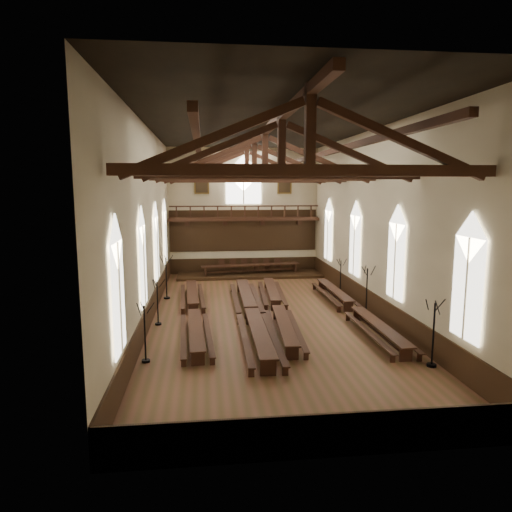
{
  "coord_description": "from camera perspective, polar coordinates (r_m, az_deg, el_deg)",
  "views": [
    {
      "loc": [
        -3.14,
        -23.55,
        6.9
      ],
      "look_at": [
        -0.3,
        1.5,
        3.09
      ],
      "focal_mm": 32.0,
      "sensor_mm": 36.0,
      "label": 1
    }
  ],
  "objects": [
    {
      "name": "minstrels_gallery",
      "position": [
        36.47,
        -1.52,
        3.88
      ],
      "size": [
        11.8,
        1.24,
        3.7
      ],
      "color": "#361911",
      "rests_on": "room_walls"
    },
    {
      "name": "ground",
      "position": [
        24.74,
        1.08,
        -7.61
      ],
      "size": [
        26.0,
        26.0,
        0.0
      ],
      "primitive_type": "plane",
      "color": "brown",
      "rests_on": "ground"
    },
    {
      "name": "high_table",
      "position": [
        35.65,
        -0.64,
        -1.24
      ],
      "size": [
        7.82,
        1.91,
        0.73
      ],
      "color": "#361911",
      "rests_on": "dais"
    },
    {
      "name": "refectory_row_b",
      "position": [
        23.73,
        -0.59,
        -6.91
      ],
      "size": [
        1.63,
        14.53,
        0.76
      ],
      "color": "#361911",
      "rests_on": "ground"
    },
    {
      "name": "side_windows",
      "position": [
        23.96,
        1.11,
        1.02
      ],
      "size": [
        11.85,
        19.8,
        4.5
      ],
      "color": "silver",
      "rests_on": "room_walls"
    },
    {
      "name": "room_walls",
      "position": [
        23.76,
        1.13,
        7.53
      ],
      "size": [
        26.0,
        26.0,
        26.0
      ],
      "color": "beige",
      "rests_on": "ground"
    },
    {
      "name": "candelabrum_left_mid",
      "position": [
        23.68,
        -12.17,
        -6.74
      ],
      "size": [
        0.63,
        0.73,
        2.36
      ],
      "color": "black",
      "rests_on": "ground"
    },
    {
      "name": "candelabrum_left_near",
      "position": [
        18.91,
        -13.67,
        -10.65
      ],
      "size": [
        0.7,
        0.75,
        2.46
      ],
      "color": "black",
      "rests_on": "ground"
    },
    {
      "name": "high_chairs",
      "position": [
        36.41,
        -0.76,
        -1.08
      ],
      "size": [
        4.99,
        0.5,
        1.08
      ],
      "color": "#361911",
      "rests_on": "dais"
    },
    {
      "name": "candelabrum_right_mid",
      "position": [
        25.6,
        13.63,
        -5.37
      ],
      "size": [
        0.83,
        0.77,
        2.73
      ],
      "color": "black",
      "rests_on": "ground"
    },
    {
      "name": "candelabrum_right_near",
      "position": [
        19.2,
        21.21,
        -10.48
      ],
      "size": [
        0.81,
        0.78,
        2.68
      ],
      "color": "black",
      "rests_on": "ground"
    },
    {
      "name": "candelabrum_left_far",
      "position": [
        28.97,
        -11.12,
        -3.65
      ],
      "size": [
        0.83,
        0.8,
        2.76
      ],
      "color": "black",
      "rests_on": "ground"
    },
    {
      "name": "end_window",
      "position": [
        36.58,
        -1.57,
        9.1
      ],
      "size": [
        2.8,
        0.12,
        3.8
      ],
      "color": "white",
      "rests_on": "room_walls"
    },
    {
      "name": "dais",
      "position": [
        35.78,
        -0.64,
        -2.37
      ],
      "size": [
        11.4,
        2.95,
        0.2
      ],
      "primitive_type": "cube",
      "color": "#311C0E",
      "rests_on": "ground"
    },
    {
      "name": "candelabrum_right_far",
      "position": [
        30.05,
        10.5,
        -3.42
      ],
      "size": [
        0.72,
        0.68,
        2.37
      ],
      "color": "black",
      "rests_on": "ground"
    },
    {
      "name": "portraits",
      "position": [
        36.58,
        -1.57,
        8.9
      ],
      "size": [
        7.75,
        0.09,
        1.45
      ],
      "color": "brown",
      "rests_on": "room_walls"
    },
    {
      "name": "wainscot_band",
      "position": [
        24.58,
        1.09,
        -6.26
      ],
      "size": [
        12.0,
        26.0,
        1.2
      ],
      "color": "#311C0E",
      "rests_on": "ground"
    },
    {
      "name": "refectory_row_c",
      "position": [
        25.0,
        2.71,
        -6.25
      ],
      "size": [
        1.81,
        13.86,
        0.68
      ],
      "color": "#361911",
      "rests_on": "ground"
    },
    {
      "name": "refectory_row_d",
      "position": [
        25.29,
        12.08,
        -6.27
      ],
      "size": [
        1.39,
        13.72,
        0.68
      ],
      "color": "#361911",
      "rests_on": "ground"
    },
    {
      "name": "roof_trusses",
      "position": [
        23.79,
        1.14,
        11.76
      ],
      "size": [
        11.7,
        25.7,
        2.8
      ],
      "color": "#361911",
      "rests_on": "room_walls"
    },
    {
      "name": "refectory_row_a",
      "position": [
        24.52,
        -7.83,
        -6.64
      ],
      "size": [
        1.66,
        13.75,
        0.67
      ],
      "color": "#361911",
      "rests_on": "ground"
    }
  ]
}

